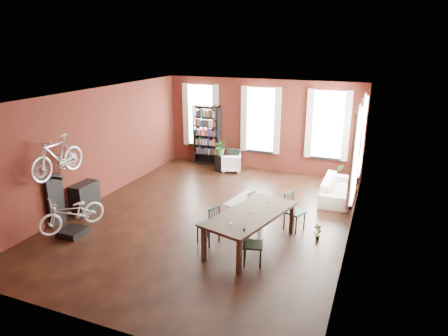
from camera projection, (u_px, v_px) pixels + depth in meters
The scene contains 19 objects.
room at pixel (227, 134), 10.33m from camera, with size 9.00×9.04×3.22m.
dining_table at pixel (251, 229), 8.95m from camera, with size 1.08×2.38×0.81m, color #48392B.
dining_chair_a at pixel (208, 224), 9.07m from camera, with size 0.43×0.43×0.94m, color #1A3839.
dining_chair_b at pixel (246, 206), 10.19m from camera, with size 0.38×0.38×0.83m, color black.
dining_chair_c at pixel (253, 244), 8.22m from camera, with size 0.41×0.41×0.88m, color black.
dining_chair_d at pixel (295, 212), 9.72m from camera, with size 0.43×0.43×0.94m, color #1C3D3D.
bookshelf at pixel (207, 135), 14.70m from camera, with size 1.00×0.32×2.20m, color black.
white_armchair at pixel (231, 161), 14.14m from camera, with size 0.67×0.63×0.69m, color white.
cream_sofa at pixel (338, 185), 11.64m from camera, with size 2.08×0.61×0.81m, color beige.
striped_rug at pixel (248, 200), 11.66m from camera, with size 0.88×1.40×0.01m, color black.
bike_trainer at pixel (72, 232), 9.52m from camera, with size 0.55×0.55×0.16m, color black.
bike_wall_rack at pixel (56, 200), 9.95m from camera, with size 0.16×0.60×1.30m, color black.
console_table at pixel (85, 197), 10.78m from camera, with size 0.40×0.80×0.80m, color black.
plant_stand at pixel (221, 163), 14.10m from camera, with size 0.30×0.30×0.60m, color black.
plant_by_sofa at pixel (337, 178), 13.07m from camera, with size 0.35×0.62×0.28m, color #2F5923.
plant_small at pixel (317, 237), 9.31m from camera, with size 0.21×0.39×0.14m, color #325A24.
bicycle_floor at pixel (70, 198), 9.28m from camera, with size 0.55×0.83×1.57m, color silver.
bicycle_hung at pixel (56, 143), 9.41m from camera, with size 0.47×1.00×1.66m, color #A5A8AD.
plant_on_stand at pixel (221, 149), 13.96m from camera, with size 0.51×0.57×0.45m, color #2E6126.
Camera 1 is at (3.96, -8.78, 4.46)m, focal length 32.00 mm.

